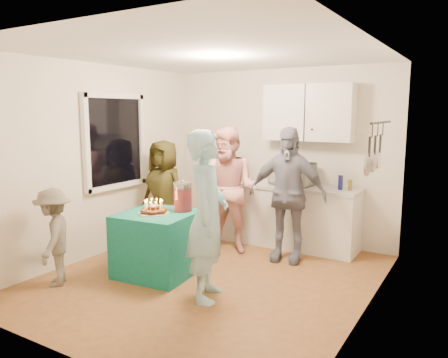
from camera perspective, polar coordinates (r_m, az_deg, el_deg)
The scene contains 19 objects.
floor at distance 5.34m, azimuth -1.99°, elevation -12.80°, with size 4.00×4.00×0.00m, color brown.
ceiling at distance 5.00m, azimuth -2.16°, elevation 16.09°, with size 4.00×4.00×0.00m, color white.
back_wall at distance 6.76m, azimuth 7.26°, elevation 3.09°, with size 3.60×3.60×0.00m, color silver.
left_wall at distance 6.17m, azimuth -16.21°, elevation 2.27°, with size 4.00×4.00×0.00m, color silver.
right_wall at distance 4.31m, azimuth 18.42°, elevation -0.53°, with size 4.00×4.00×0.00m, color silver.
window_night at distance 6.34m, azimuth -14.13°, elevation 4.79°, with size 0.04×1.00×1.20m, color black.
counter at distance 6.55m, azimuth 7.65°, elevation -4.82°, with size 2.20×0.58×0.86m, color white.
countertop at distance 6.46m, azimuth 7.73°, elevation -0.89°, with size 2.24×0.62×0.05m, color beige.
upper_cabinet at distance 6.40m, azimuth 10.96°, elevation 8.51°, with size 1.30×0.30×0.80m, color white.
pot_rack at distance 4.97m, azimuth 19.49°, elevation 4.09°, with size 0.12×1.00×0.60m, color black.
microwave at distance 6.38m, azimuth 8.89°, elevation 0.67°, with size 0.59×0.40×0.33m, color white.
party_table at distance 5.41m, azimuth -8.61°, elevation -8.33°, with size 0.85×0.85×0.76m, color #106D5B.
donut_cake at distance 5.26m, azimuth -9.17°, elevation -3.54°, with size 0.38×0.38×0.18m, color #381C0C, non-canonical shape.
punch_jar at distance 5.34m, azimuth -5.40°, elevation -2.41°, with size 0.22×0.22×0.34m, color #AE0D1D.
man_birthday at distance 4.55m, azimuth -2.17°, elevation -4.82°, with size 0.65×0.43×1.79m, color #9ED3E6.
woman_back_left at distance 6.51m, azimuth -7.85°, elevation -1.79°, with size 0.76×0.50×1.55m, color #504816.
woman_back_center at distance 6.09m, azimuth 0.68°, elevation -1.42°, with size 0.86×0.67×1.77m, color pink.
woman_back_right at distance 5.78m, azimuth 8.22°, elevation -2.02°, with size 1.04×0.43×1.78m, color black.
child_near_left at distance 5.34m, azimuth -21.35°, elevation -7.08°, with size 0.72×0.42×1.12m, color #5B5449.
Camera 1 is at (2.72, -4.15, 1.96)m, focal length 35.00 mm.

